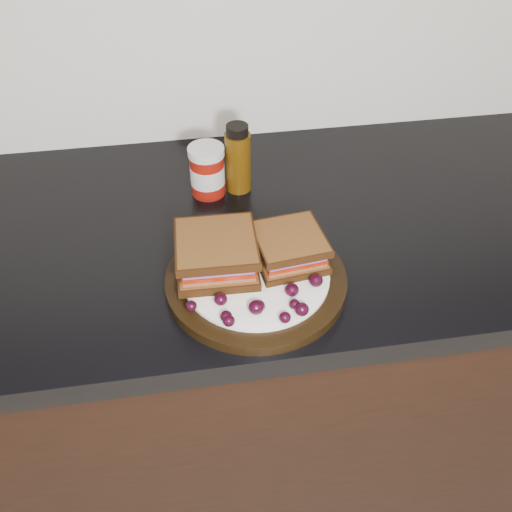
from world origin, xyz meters
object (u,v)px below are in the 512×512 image
Objects in this scene: sandwich_left at (217,254)px; condiment_jar at (207,171)px; plate at (256,280)px; oil_bottle at (238,158)px.

sandwich_left is 1.27× the size of condiment_jar.
plate is 0.07m from sandwich_left.
plate is at bearing -78.88° from condiment_jar.
sandwich_left reaches higher than plate.
oil_bottle is at bearing 5.99° from condiment_jar.
condiment_jar reaches higher than sandwich_left.
plate is 0.27m from oil_bottle.
sandwich_left is at bearing -91.78° from condiment_jar.
oil_bottle is (0.06, 0.24, 0.01)m from sandwich_left.
plate is at bearing -91.68° from oil_bottle.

